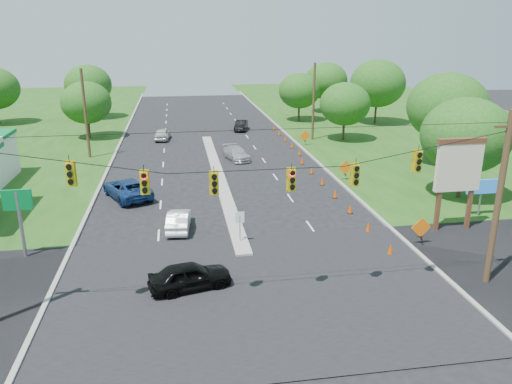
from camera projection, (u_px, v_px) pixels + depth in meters
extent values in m
plane|color=black|center=(255.00, 291.00, 25.10)|extent=(160.00, 160.00, 0.00)
cube|color=black|center=(255.00, 291.00, 25.10)|extent=(160.00, 14.00, 0.02)
cube|color=gray|center=(114.00, 157.00, 51.76)|extent=(0.25, 110.00, 0.16)
cube|color=gray|center=(303.00, 150.00, 54.80)|extent=(0.25, 110.00, 0.16)
cube|color=gray|center=(219.00, 176.00, 44.83)|extent=(1.00, 34.00, 0.18)
cylinder|color=gray|center=(240.00, 230.00, 30.46)|extent=(0.06, 0.06, 1.80)
cube|color=white|center=(240.00, 217.00, 30.21)|extent=(0.55, 0.04, 0.70)
cylinder|color=#422D1C|center=(498.00, 201.00, 24.58)|extent=(0.32, 0.32, 9.00)
cube|color=#422D1C|center=(510.00, 126.00, 23.44)|extent=(1.60, 0.12, 0.12)
cylinder|color=black|center=(259.00, 161.00, 22.00)|extent=(24.00, 0.04, 0.04)
cube|color=gold|center=(71.00, 174.00, 20.88)|extent=(0.34, 0.24, 1.00)
cube|color=gold|center=(145.00, 183.00, 21.49)|extent=(0.34, 0.24, 1.00)
cube|color=gold|center=(214.00, 184.00, 22.00)|extent=(0.34, 0.24, 1.00)
cube|color=gold|center=(292.00, 180.00, 22.52)|extent=(0.34, 0.24, 1.00)
cube|color=gold|center=(355.00, 175.00, 22.95)|extent=(0.34, 0.24, 1.00)
cube|color=gold|center=(417.00, 162.00, 23.24)|extent=(0.34, 0.24, 1.00)
cylinder|color=#422D1C|center=(86.00, 114.00, 50.01)|extent=(0.28, 0.28, 9.00)
cylinder|color=#422D1C|center=(314.00, 102.00, 58.47)|extent=(0.28, 0.28, 9.00)
cylinder|color=gray|center=(21.00, 225.00, 28.24)|extent=(0.20, 0.20, 4.00)
cube|color=#006F2F|center=(17.00, 200.00, 27.77)|extent=(1.60, 0.15, 1.20)
cube|color=#59331E|center=(439.00, 199.00, 32.00)|extent=(0.25, 0.25, 4.40)
cube|color=#59331E|center=(470.00, 197.00, 32.34)|extent=(0.25, 0.25, 4.40)
cube|color=beige|center=(459.00, 167.00, 31.52)|extent=(3.00, 0.35, 3.20)
cube|color=#59331E|center=(462.00, 141.00, 31.01)|extent=(3.20, 0.40, 0.35)
cylinder|color=gray|center=(480.00, 200.00, 34.84)|extent=(0.12, 0.12, 2.40)
cube|color=blue|center=(482.00, 187.00, 34.53)|extent=(2.20, 0.20, 1.00)
cone|color=#DC4100|center=(390.00, 249.00, 29.09)|extent=(0.32, 0.32, 0.70)
cone|color=#DC4100|center=(368.00, 227.00, 32.38)|extent=(0.32, 0.32, 0.70)
cone|color=#DC4100|center=(350.00, 209.00, 35.66)|extent=(0.32, 0.32, 0.70)
cone|color=#DC4100|center=(335.00, 194.00, 38.95)|extent=(0.32, 0.32, 0.70)
cone|color=#DC4100|center=(322.00, 181.00, 42.24)|extent=(0.32, 0.32, 0.70)
cone|color=#DC4100|center=(312.00, 170.00, 45.53)|extent=(0.32, 0.32, 0.70)
cone|color=#DC4100|center=(302.00, 161.00, 48.81)|extent=(0.32, 0.32, 0.70)
cone|color=#DC4100|center=(300.00, 152.00, 52.19)|extent=(0.32, 0.32, 0.70)
cone|color=#DC4100|center=(292.00, 145.00, 55.48)|extent=(0.32, 0.32, 0.70)
cone|color=#DC4100|center=(285.00, 139.00, 58.77)|extent=(0.32, 0.32, 0.70)
cone|color=#DC4100|center=(279.00, 133.00, 62.05)|extent=(0.32, 0.32, 0.70)
cone|color=#DC4100|center=(274.00, 128.00, 65.34)|extent=(0.32, 0.32, 0.70)
cube|color=black|center=(420.00, 237.00, 30.32)|extent=(0.06, 0.58, 0.26)
cube|color=black|center=(420.00, 237.00, 30.32)|extent=(0.06, 0.58, 0.26)
cube|color=orange|center=(421.00, 227.00, 30.13)|extent=(1.27, 0.05, 1.27)
cube|color=black|center=(345.00, 174.00, 43.47)|extent=(0.06, 0.58, 0.26)
cube|color=black|center=(345.00, 174.00, 43.47)|extent=(0.06, 0.58, 0.26)
cube|color=orange|center=(345.00, 168.00, 43.28)|extent=(1.27, 0.05, 1.27)
cube|color=black|center=(305.00, 141.00, 56.62)|extent=(0.06, 0.58, 0.26)
cube|color=black|center=(305.00, 141.00, 56.62)|extent=(0.06, 0.58, 0.26)
cube|color=orange|center=(305.00, 136.00, 56.43)|extent=(1.27, 0.05, 1.27)
cylinder|color=black|center=(89.00, 128.00, 60.17)|extent=(0.28, 0.28, 2.52)
ellipsoid|color=#194C14|center=(86.00, 103.00, 59.22)|extent=(5.88, 5.88, 5.04)
cylinder|color=black|center=(91.00, 109.00, 73.90)|extent=(0.28, 0.28, 2.88)
ellipsoid|color=#194C14|center=(88.00, 85.00, 72.82)|extent=(6.72, 6.72, 5.76)
cylinder|color=black|center=(460.00, 180.00, 38.64)|extent=(0.28, 0.28, 2.88)
ellipsoid|color=#194C14|center=(466.00, 135.00, 37.56)|extent=(6.72, 6.72, 5.76)
cylinder|color=black|center=(443.00, 148.00, 48.58)|extent=(0.28, 0.28, 3.24)
ellipsoid|color=#194C14|center=(447.00, 107.00, 47.36)|extent=(7.56, 7.56, 6.48)
cylinder|color=black|center=(343.00, 130.00, 59.06)|extent=(0.28, 0.28, 2.52)
ellipsoid|color=#194C14|center=(345.00, 104.00, 58.11)|extent=(5.88, 5.88, 5.04)
cylinder|color=black|center=(375.00, 112.00, 69.55)|extent=(0.28, 0.28, 3.24)
ellipsoid|color=#194C14|center=(378.00, 83.00, 68.33)|extent=(7.56, 7.56, 6.48)
cylinder|color=black|center=(325.00, 103.00, 79.33)|extent=(0.28, 0.28, 2.88)
ellipsoid|color=#194C14|center=(326.00, 81.00, 78.24)|extent=(6.72, 6.72, 5.76)
cylinder|color=black|center=(299.00, 112.00, 71.91)|extent=(0.28, 0.28, 2.52)
ellipsoid|color=#194C14|center=(299.00, 91.00, 70.96)|extent=(5.88, 5.88, 5.04)
imported|color=black|center=(190.00, 276.00, 25.11)|extent=(4.45, 2.60, 1.42)
imported|color=white|center=(179.00, 220.00, 32.66)|extent=(1.75, 4.07, 1.30)
imported|color=navy|center=(127.00, 189.00, 38.84)|extent=(4.60, 6.05, 1.53)
imported|color=#9B9C9E|center=(236.00, 153.00, 50.51)|extent=(2.76, 4.73, 1.29)
imported|color=silver|center=(162.00, 134.00, 59.63)|extent=(2.10, 4.24, 1.39)
imported|color=black|center=(241.00, 125.00, 65.33)|extent=(2.36, 4.27, 1.33)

